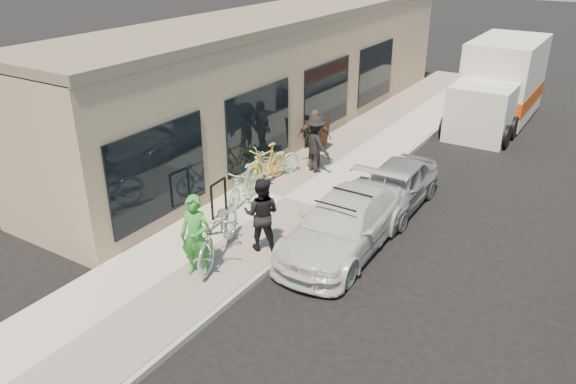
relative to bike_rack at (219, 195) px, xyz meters
The scene contains 17 objects.
ground 3.16m from the bike_rack, 24.01° to the right, with size 120.00×120.00×0.00m, color black.
sidewalk 2.03m from the bike_rack, 65.09° to the left, with size 3.00×34.00×0.15m, color beige.
curb 3.01m from the bike_rack, 36.50° to the left, with size 0.12×34.00×0.13m, color #A5A097.
storefront 7.30m from the bike_rack, 109.83° to the left, with size 3.60×20.00×4.22m.
bike_rack is the anchor object (origin of this frame).
sandwich_board 5.38m from the bike_rack, 92.80° to the left, with size 0.67×0.67×0.99m.
sedan_white 3.28m from the bike_rack, ahead, with size 1.88×4.37×1.30m.
sedan_silver 4.57m from the bike_rack, 41.60° to the left, with size 1.44×3.58×1.22m, color #A9A9AE.
moving_truck 12.72m from the bike_rack, 72.67° to the left, with size 2.34×6.14×3.02m.
tandem_bike 1.99m from the bike_rack, 50.91° to the right, with size 0.84×2.40×1.26m, color silver.
woman_rider 2.71m from the bike_rack, 60.83° to the right, with size 0.65×0.43×1.78m, color green.
man_standing 1.99m from the bike_rack, 22.54° to the right, with size 0.82×0.64×1.69m, color black.
cruiser_bike_a 0.89m from the bike_rack, 83.29° to the left, with size 0.47×1.65×0.99m, color #91D9CD.
cruiser_bike_b 2.75m from the bike_rack, 94.19° to the left, with size 0.63×1.81×0.95m, color #91D9CD.
cruiser_bike_c 2.27m from the bike_rack, 93.33° to the left, with size 0.52×1.84×1.11m, color yellow.
bystander_a 3.84m from the bike_rack, 80.94° to the left, with size 1.10×0.63×1.70m, color black.
bystander_b 4.19m from the bike_rack, 85.55° to the left, with size 1.02×0.42×1.73m, color brown.
Camera 1 is at (5.31, -8.43, 6.57)m, focal length 35.00 mm.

